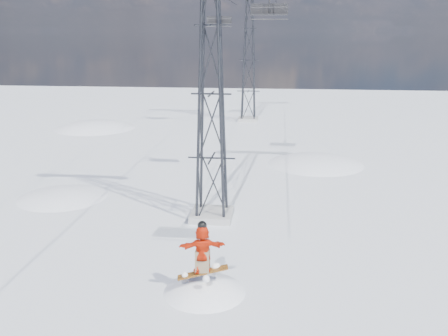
{
  "coord_description": "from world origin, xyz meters",
  "views": [
    {
      "loc": [
        3.63,
        -12.6,
        8.02
      ],
      "look_at": [
        1.73,
        4.44,
        3.3
      ],
      "focal_mm": 40.0,
      "sensor_mm": 36.0,
      "label": 1
    }
  ],
  "objects": [
    {
      "name": "ground",
      "position": [
        0.0,
        0.0,
        0.0
      ],
      "size": [
        120.0,
        120.0,
        0.0
      ],
      "primitive_type": "plane",
      "color": "white",
      "rests_on": "ground"
    },
    {
      "name": "snow_terrain",
      "position": [
        -4.77,
        21.24,
        -9.59
      ],
      "size": [
        39.0,
        37.0,
        22.0
      ],
      "color": "white",
      "rests_on": "ground"
    },
    {
      "name": "lift_tower_near",
      "position": [
        0.8,
        8.0,
        5.47
      ],
      "size": [
        5.2,
        1.8,
        11.43
      ],
      "color": "#999999",
      "rests_on": "ground"
    },
    {
      "name": "lift_tower_far",
      "position": [
        0.8,
        33.0,
        5.47
      ],
      "size": [
        5.2,
        1.8,
        11.43
      ],
      "color": "#999999",
      "rests_on": "ground"
    },
    {
      "name": "lift_chair_mid",
      "position": [
        3.0,
        13.27,
        9.01
      ],
      "size": [
        1.86,
        0.53,
        2.3
      ],
      "color": "black",
      "rests_on": "ground"
    },
    {
      "name": "lift_chair_far",
      "position": [
        -1.4,
        29.13,
        8.85
      ],
      "size": [
        2.02,
        0.58,
        2.5
      ],
      "color": "black",
      "rests_on": "ground"
    }
  ]
}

